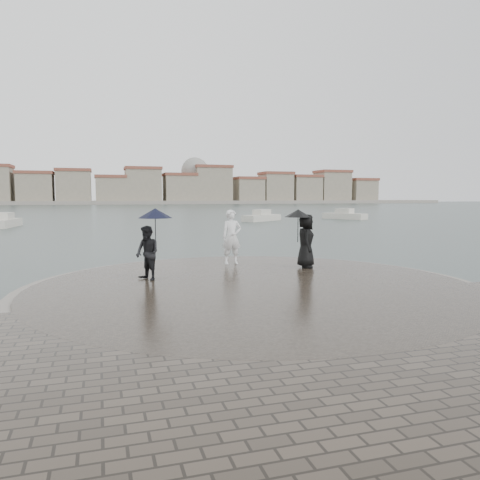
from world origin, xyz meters
name	(u,v)px	position (x,y,z in m)	size (l,w,h in m)	color
ground	(309,333)	(0.00, 0.00, 0.00)	(400.00, 400.00, 0.00)	#2B3835
kerb_ring	(254,291)	(0.00, 3.50, 0.16)	(12.50, 12.50, 0.32)	gray
quay_tip	(254,291)	(0.00, 3.50, 0.18)	(11.90, 11.90, 0.36)	#2D261E
statue	(232,237)	(0.45, 7.32, 1.32)	(0.70, 0.46, 1.91)	white
visitor_left	(150,241)	(-2.62, 5.01, 1.46)	(1.20, 1.08, 2.04)	black
visitor_right	(304,235)	(2.56, 5.85, 1.44)	(1.13, 1.07, 1.95)	black
far_skyline	(92,188)	(-6.29, 160.71, 5.61)	(260.00, 20.00, 37.00)	gray
boats	(221,218)	(8.54, 40.14, 0.38)	(39.60, 10.09, 1.50)	beige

